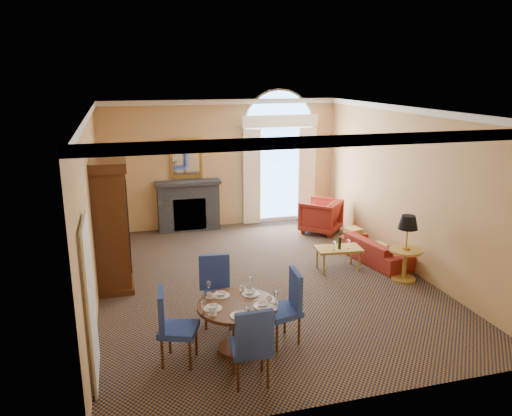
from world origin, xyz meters
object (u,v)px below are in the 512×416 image
object	(u,v)px
armoire	(111,226)
sofa	(376,250)
side_table	(407,240)
dining_table	(237,315)
armchair	(321,216)
coffee_table	(339,250)

from	to	relation	value
armoire	sofa	bearing A→B (deg)	-2.59
side_table	armoire	bearing A→B (deg)	166.62
dining_table	armchair	bearing A→B (deg)	55.78
coffee_table	armchair	bearing A→B (deg)	81.55
sofa	armchair	size ratio (longest dim) A/B	1.92
sofa	side_table	distance (m)	1.16
armchair	side_table	world-z (taller)	side_table
sofa	armchair	xyz separation A→B (m)	(-0.34, 2.16, 0.16)
dining_table	coffee_table	bearing A→B (deg)	42.25
armchair	side_table	distance (m)	3.24
coffee_table	side_table	xyz separation A→B (m)	(0.99, -0.82, 0.38)
sofa	armchair	world-z (taller)	armchair
armoire	side_table	world-z (taller)	armoire
armoire	sofa	distance (m)	5.35
armoire	dining_table	world-z (taller)	armoire
dining_table	side_table	world-z (taller)	side_table
dining_table	coffee_table	xyz separation A→B (m)	(2.65, 2.41, -0.12)
sofa	dining_table	bearing A→B (deg)	115.62
armoire	sofa	size ratio (longest dim) A/B	1.37
sofa	coffee_table	size ratio (longest dim) A/B	1.83
dining_table	armchair	world-z (taller)	dining_table
armoire	dining_table	distance (m)	3.36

